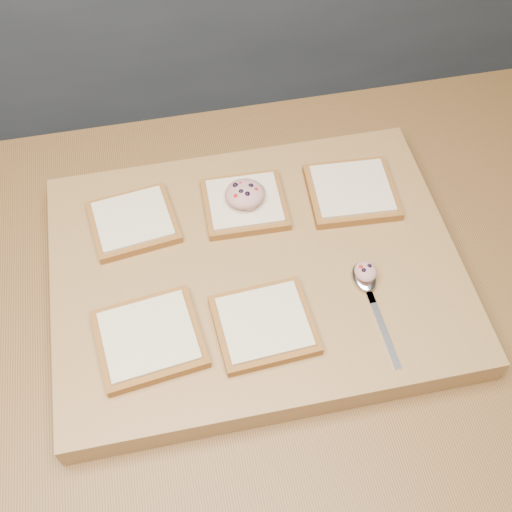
% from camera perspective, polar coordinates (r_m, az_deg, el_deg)
% --- Properties ---
extents(ground, '(4.00, 4.00, 0.00)m').
position_cam_1_polar(ground, '(1.72, -1.18, -19.97)').
color(ground, '#515459').
rests_on(ground, ground).
extents(island_counter, '(2.00, 0.80, 0.90)m').
position_cam_1_polar(island_counter, '(1.29, -1.53, -14.92)').
color(island_counter, slate).
rests_on(island_counter, ground).
extents(cutting_board, '(0.55, 0.42, 0.04)m').
position_cam_1_polar(cutting_board, '(0.89, -0.00, -1.46)').
color(cutting_board, '#A06E44').
rests_on(cutting_board, island_counter).
extents(bread_far_left, '(0.13, 0.12, 0.02)m').
position_cam_1_polar(bread_far_left, '(0.92, -10.86, 3.03)').
color(bread_far_left, brown).
rests_on(bread_far_left, cutting_board).
extents(bread_far_center, '(0.12, 0.11, 0.02)m').
position_cam_1_polar(bread_far_center, '(0.92, -1.02, 4.68)').
color(bread_far_center, brown).
rests_on(bread_far_center, cutting_board).
extents(bread_far_right, '(0.13, 0.12, 0.02)m').
position_cam_1_polar(bread_far_right, '(0.95, 8.49, 5.72)').
color(bread_far_right, brown).
rests_on(bread_far_right, cutting_board).
extents(bread_near_left, '(0.14, 0.13, 0.02)m').
position_cam_1_polar(bread_near_left, '(0.82, -9.48, -7.22)').
color(bread_near_left, brown).
rests_on(bread_near_left, cutting_board).
extents(bread_near_center, '(0.13, 0.12, 0.02)m').
position_cam_1_polar(bread_near_center, '(0.81, 0.73, -6.09)').
color(bread_near_center, brown).
rests_on(bread_near_center, cutting_board).
extents(tuna_salad_dollop, '(0.06, 0.05, 0.03)m').
position_cam_1_polar(tuna_salad_dollop, '(0.91, -1.01, 5.55)').
color(tuna_salad_dollop, tan).
rests_on(tuna_salad_dollop, bread_far_center).
extents(spoon, '(0.03, 0.16, 0.01)m').
position_cam_1_polar(spoon, '(0.86, 9.83, -2.51)').
color(spoon, silver).
rests_on(spoon, cutting_board).
extents(spoon_salad, '(0.03, 0.03, 0.02)m').
position_cam_1_polar(spoon_salad, '(0.85, 9.72, -1.34)').
color(spoon_salad, tan).
rests_on(spoon_salad, spoon).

